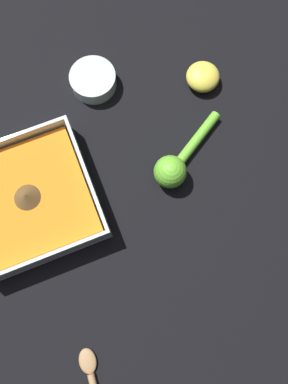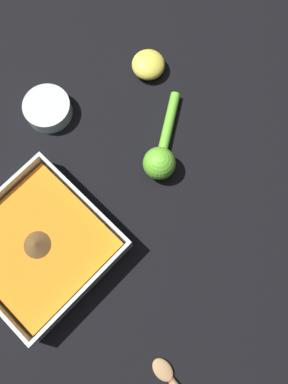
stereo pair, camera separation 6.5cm
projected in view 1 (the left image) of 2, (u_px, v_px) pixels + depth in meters
ground_plane at (57, 201)px, 0.67m from camera, size 4.00×4.00×0.00m
square_dish at (30, 200)px, 0.65m from camera, size 0.22×0.22×0.06m
spice_bowl at (93, 80)px, 0.71m from camera, size 0.09×0.09×0.03m
lemon_squeezer at (175, 166)px, 0.66m from camera, size 0.11×0.16×0.06m
lemon_half at (203, 77)px, 0.71m from camera, size 0.06×0.06×0.04m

